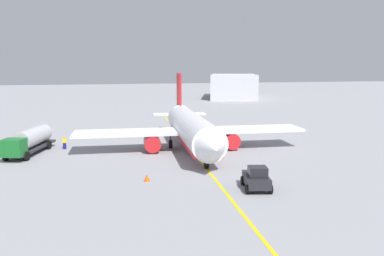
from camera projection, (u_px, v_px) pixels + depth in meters
name	position (u px, v px, depth m)	size (l,w,h in m)	color
ground_plane	(192.00, 150.00, 49.61)	(400.00, 400.00, 0.00)	#939399
airplane	(191.00, 129.00, 49.61)	(28.57, 30.63, 9.88)	white
fuel_tanker	(29.00, 140.00, 47.48)	(10.43, 5.16, 3.15)	#2D2D33
pushback_tug	(257.00, 178.00, 33.71)	(3.95, 2.98, 2.20)	#232328
refueling_worker	(64.00, 143.00, 50.41)	(0.41, 0.55, 1.71)	navy
safety_cone_nose	(147.00, 178.00, 36.26)	(0.63, 0.63, 0.70)	#F2590F
safety_cone_wingtip	(257.00, 169.00, 39.47)	(0.62, 0.62, 0.69)	#F2590F
distant_hangar	(233.00, 86.00, 133.73)	(31.63, 23.54, 8.24)	silver
taxi_line_marking	(192.00, 150.00, 49.61)	(83.88, 0.30, 0.01)	yellow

